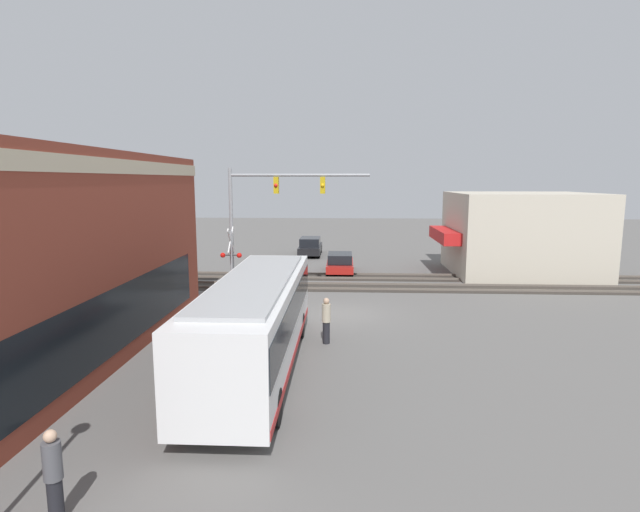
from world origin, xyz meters
name	(u,v)px	position (x,y,z in m)	size (l,w,h in m)	color
ground_plane	(342,314)	(0.00, 0.00, 0.00)	(120.00, 120.00, 0.00)	#605E5B
shop_building	(520,234)	(11.16, -11.97, 2.74)	(8.03, 10.24, 5.48)	beige
city_bus	(257,319)	(-7.11, 2.80, 1.74)	(11.38, 2.59, 3.15)	white
traffic_signal_gantry	(269,203)	(4.26, 4.05, 5.10)	(0.42, 7.73, 7.00)	gray
crossing_signal	(231,255)	(3.33, 6.03, 2.30)	(1.41, 1.18, 3.81)	gray
rail_track_near	(342,287)	(6.00, 0.00, 0.03)	(2.60, 60.00, 0.15)	#332D28
rail_track_far	(343,277)	(9.20, 0.00, 0.03)	(2.60, 60.00, 0.15)	#332D28
parked_car_red	(340,264)	(10.70, 0.20, 0.64)	(4.32, 1.82, 1.37)	#B21E19
parked_car_black	(310,247)	(18.65, 2.80, 0.71)	(4.73, 1.82, 1.53)	black
pedestrian_near_bus	(326,320)	(-4.32, 0.57, 0.94)	(0.34, 0.34, 1.82)	black
pedestrian_by_lamp	(53,475)	(-14.88, 5.22, 0.95)	(0.34, 0.34, 1.84)	black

